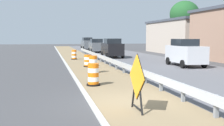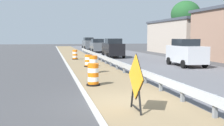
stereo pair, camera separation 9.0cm
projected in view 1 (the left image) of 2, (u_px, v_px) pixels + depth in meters
name	position (u px, v px, depth m)	size (l,w,h in m)	color
ground_plane	(127.00, 103.00, 9.94)	(160.00, 160.00, 0.00)	#3D3D3F
median_dirt_strip	(140.00, 102.00, 10.05)	(3.45, 120.00, 0.01)	#7F6B4C
curb_near_edge	(92.00, 105.00, 9.64)	(0.20, 120.00, 0.11)	#ADADA8
guardrail_median	(144.00, 73.00, 13.98)	(0.18, 55.20, 0.71)	#ADB2B7
warning_sign_diamond	(137.00, 80.00, 8.73)	(0.06, 1.52, 1.89)	black
traffic_barrel_nearest	(93.00, 76.00, 13.38)	(0.67, 0.67, 1.10)	orange
traffic_barrel_close	(93.00, 65.00, 18.07)	(0.66, 0.66, 1.15)	orange
traffic_barrel_mid	(88.00, 61.00, 21.74)	(0.70, 0.70, 0.97)	orange
traffic_barrel_far	(74.00, 55.00, 28.68)	(0.63, 0.63, 1.01)	orange
car_lead_near_lane	(87.00, 43.00, 52.09)	(2.14, 4.43, 2.25)	#4C5156
car_trailing_near_lane	(185.00, 53.00, 22.21)	(2.11, 4.33, 2.23)	silver
car_lead_far_lane	(112.00, 48.00, 31.32)	(2.06, 4.32, 2.20)	black
car_mid_far_lane	(111.00, 45.00, 48.15)	(2.12, 4.47, 1.92)	silver
car_trailing_far_lane	(96.00, 46.00, 41.80)	(2.17, 4.69, 2.08)	#4C5156
roadside_shop_far	(187.00, 36.00, 39.74)	(7.92, 13.94, 4.84)	#AD9E8E
tree_roadside	(184.00, 14.00, 38.67)	(4.13, 4.13, 7.49)	#4C3D2D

